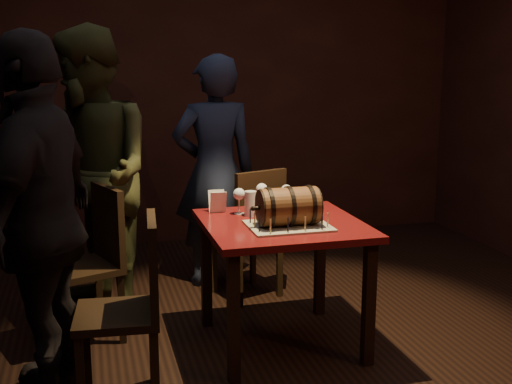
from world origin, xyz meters
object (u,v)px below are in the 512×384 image
at_px(wine_glass_mid, 262,190).
at_px(person_back, 215,172).
at_px(person_left_rear, 91,177).
at_px(pint_of_ale, 251,204).
at_px(wine_glass_left, 239,195).
at_px(barrel_cake, 289,206).
at_px(chair_back, 253,226).
at_px(chair_left_front, 133,300).
at_px(pub_table, 282,240).
at_px(person_left_front, 41,223).
at_px(wine_glass_right, 286,192).
at_px(chair_left_rear, 94,255).

bearing_deg(wine_glass_mid, person_back, 99.75).
bearing_deg(person_left_rear, pint_of_ale, 39.23).
distance_m(wine_glass_left, pint_of_ale, 0.09).
bearing_deg(wine_glass_left, barrel_cake, -61.92).
xyz_separation_m(chair_back, chair_left_front, (-0.92, -1.20, 0.00)).
relative_size(pint_of_ale, person_back, 0.09).
bearing_deg(wine_glass_mid, pub_table, -86.08).
height_order(barrel_cake, wine_glass_left, barrel_cake).
height_order(pub_table, chair_left_front, chair_left_front).
bearing_deg(chair_back, person_left_front, -140.96).
xyz_separation_m(pub_table, wine_glass_right, (0.11, 0.27, 0.23)).
distance_m(wine_glass_mid, chair_left_front, 1.22).
distance_m(barrel_cake, person_left_rear, 1.33).
height_order(wine_glass_left, person_left_front, person_left_front).
xyz_separation_m(chair_back, person_left_rear, (-1.08, -0.08, 0.42)).
relative_size(barrel_cake, person_back, 0.23).
xyz_separation_m(wine_glass_mid, chair_left_front, (-0.86, -0.78, -0.34)).
bearing_deg(person_left_front, wine_glass_mid, 137.00).
relative_size(pint_of_ale, chair_left_rear, 0.16).
bearing_deg(person_left_front, pub_table, 122.61).
height_order(chair_left_rear, person_back, person_back).
xyz_separation_m(wine_glass_mid, chair_left_rear, (-1.03, 0.02, -0.34)).
height_order(wine_glass_left, person_left_rear, person_left_rear).
height_order(barrel_cake, pint_of_ale, barrel_cake).
bearing_deg(barrel_cake, pint_of_ale, 114.35).
bearing_deg(person_left_rear, person_left_front, -35.82).
xyz_separation_m(barrel_cake, wine_glass_left, (-0.19, 0.37, -0.00)).
height_order(pub_table, person_back, person_back).
xyz_separation_m(wine_glass_left, wine_glass_mid, (0.17, 0.11, -0.00)).
relative_size(wine_glass_mid, person_left_rear, 0.09).
relative_size(pub_table, chair_back, 0.97).
relative_size(chair_left_rear, person_back, 0.54).
height_order(pint_of_ale, person_left_front, person_left_front).
xyz_separation_m(wine_glass_right, chair_left_rear, (-1.17, 0.11, -0.35)).
distance_m(wine_glass_left, wine_glass_right, 0.31).
distance_m(pint_of_ale, chair_back, 0.68).
xyz_separation_m(pub_table, person_left_rear, (-1.05, 0.69, 0.30)).
bearing_deg(chair_left_rear, chair_left_front, -78.00).
xyz_separation_m(barrel_cake, person_left_front, (-1.29, -0.18, 0.04)).
bearing_deg(wine_glass_right, person_left_front, -157.98).
relative_size(wine_glass_mid, chair_left_front, 0.17).
distance_m(chair_left_rear, chair_left_front, 0.82).
bearing_deg(pint_of_ale, chair_left_front, -140.59).
distance_m(wine_glass_left, chair_left_front, 1.02).
relative_size(pub_table, wine_glass_left, 5.59).
xyz_separation_m(wine_glass_left, person_back, (0.03, 0.91, -0.01)).
bearing_deg(barrel_cake, chair_left_front, -160.86).
bearing_deg(chair_left_rear, pint_of_ale, -11.80).
relative_size(person_left_rear, person_left_front, 1.04).
bearing_deg(chair_left_front, wine_glass_left, 44.20).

